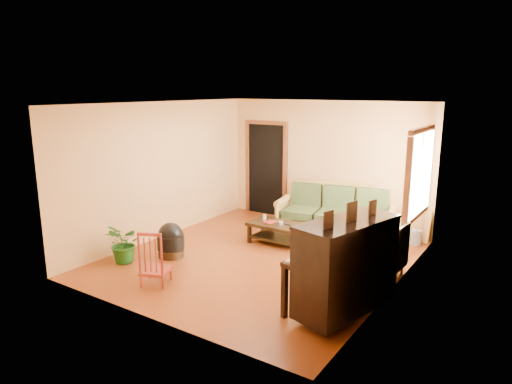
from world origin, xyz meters
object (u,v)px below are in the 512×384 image
Objects in this scene: armchair at (377,249)px; ceramic_crock at (415,237)px; sofa at (335,210)px; red_chair at (155,257)px; coffee_table at (278,234)px; footstool at (171,244)px; potted_plant at (125,243)px; piano at (346,269)px.

armchair reaches higher than ceramic_crock.
sofa reaches higher than red_chair.
footstool is at bearing -127.49° from coffee_table.
potted_plant reaches higher than ceramic_crock.
coffee_table is 2.54m from ceramic_crock.
coffee_table is at bearing 52.28° from red_chair.
ceramic_crock is (0.13, 1.78, -0.29)m from armchair.
ceramic_crock is at bearing 90.65° from armchair.
ceramic_crock is at bearing 32.66° from coffee_table.
potted_plant is at bearing -149.06° from armchair.
footstool is at bearing -155.24° from armchair.
armchair is 4.08m from potted_plant.
footstool is (-3.31, 0.31, -0.41)m from piano.
potted_plant is at bearing 138.31° from red_chair.
potted_plant is (-2.25, -3.39, -0.15)m from sofa.
coffee_table is 0.77× the size of piano.
red_chair is at bearing -57.47° from footstool.
sofa is 3.31m from footstool.
sofa reaches higher than armchair.
piano is (2.10, -1.89, 0.43)m from coffee_table.
piano is 1.70× the size of red_chair.
sofa is 1.59× the size of piano.
sofa reaches higher than potted_plant.
footstool is at bearing -133.89° from sofa.
red_chair is at bearing -17.37° from potted_plant.
piano is 2.14× the size of potted_plant.
armchair is (1.41, -1.58, -0.06)m from sofa.
footstool is at bearing -170.87° from piano.
ceramic_crock is at bearing 41.36° from footstool.
armchair is at bearing 107.80° from piano.
sofa is 4.85× the size of footstool.
potted_plant is (-1.04, 0.33, -0.09)m from red_chair.
footstool is 0.56× the size of red_chair.
sofa is at bearing 130.46° from piano.
footstool is at bearing -138.64° from ceramic_crock.
red_chair is at bearing -118.57° from sofa.
sofa is 2.07× the size of coffee_table.
footstool reaches higher than coffee_table.
piano reaches higher than red_chair.
armchair is at bearing 20.01° from footstool.
piano is at bearing 4.86° from potted_plant.
piano is at bearing -90.71° from ceramic_crock.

